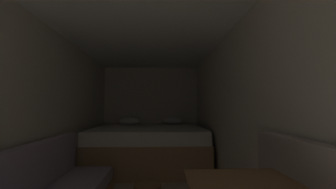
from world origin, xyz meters
TOP-DOWN VIEW (x-y plane):
  - wall_back at (0.00, 4.58)m, footprint 2.36×0.05m
  - wall_left at (-1.16, 1.96)m, footprint 0.05×5.19m
  - wall_right at (1.16, 1.96)m, footprint 0.05×5.19m
  - ceiling_slab at (0.00, 1.96)m, footprint 2.36×5.19m
  - bed at (0.00, 3.64)m, footprint 2.14×1.75m

SIDE VIEW (x-z plane):
  - bed at x=0.00m, z-range -0.08..0.86m
  - wall_back at x=0.00m, z-range 0.00..2.14m
  - wall_left at x=-1.16m, z-range 0.00..2.14m
  - wall_right at x=1.16m, z-range 0.00..2.14m
  - ceiling_slab at x=0.00m, z-range 2.14..2.19m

